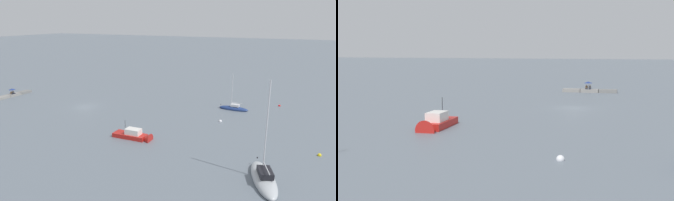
% 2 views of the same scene
% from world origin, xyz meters
% --- Properties ---
extents(ground_plane, '(500.00, 500.00, 0.00)m').
position_xyz_m(ground_plane, '(0.00, 0.00, 0.00)').
color(ground_plane, slate).
extents(seawall_pier, '(8.91, 1.82, 0.53)m').
position_xyz_m(seawall_pier, '(0.00, -21.33, 0.27)').
color(seawall_pier, slate).
rests_on(seawall_pier, ground_plane).
extents(person_seated_grey_left, '(0.46, 0.65, 0.73)m').
position_xyz_m(person_seated_grey_left, '(-0.03, -21.33, 0.79)').
color(person_seated_grey_left, '#1E2333').
rests_on(person_seated_grey_left, seawall_pier).
extents(person_seated_brown_right, '(0.46, 0.65, 0.73)m').
position_xyz_m(person_seated_brown_right, '(0.53, -21.28, 0.79)').
color(person_seated_brown_right, '#1E2333').
rests_on(person_seated_brown_right, seawall_pier).
extents(umbrella_open_navy, '(1.48, 1.48, 1.31)m').
position_xyz_m(umbrella_open_navy, '(0.26, -21.34, 1.66)').
color(umbrella_open_navy, black).
rests_on(umbrella_open_navy, seawall_pier).
extents(motorboat_red_near, '(2.04, 6.16, 3.43)m').
position_xyz_m(motorboat_red_near, '(10.50, 18.41, 0.36)').
color(motorboat_red_near, red).
rests_on(motorboat_red_near, ground_plane).
extents(mooring_buoy_mid, '(0.55, 0.55, 0.55)m').
position_xyz_m(mooring_buoy_mid, '(-2.54, 27.86, 0.10)').
color(mooring_buoy_mid, white).
rests_on(mooring_buoy_mid, ground_plane).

